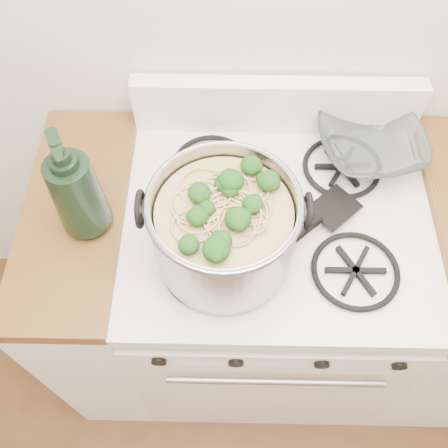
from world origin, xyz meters
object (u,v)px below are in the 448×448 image
at_px(stock_pot, 224,229).
at_px(glass_bowl, 369,148).
at_px(bottle, 73,185).
at_px(spatula, 335,206).
at_px(gas_range, 265,294).

relative_size(stock_pot, glass_bowl, 3.24).
bearing_deg(stock_pot, bottle, 167.02).
xyz_separation_m(stock_pot, spatula, (0.27, 0.13, -0.09)).
height_order(stock_pot, spatula, stock_pot).
height_order(gas_range, spatula, spatula).
bearing_deg(stock_pot, gas_range, 39.82).
distance_m(gas_range, stock_pot, 0.61).
relative_size(stock_pot, bottle, 1.13).
height_order(gas_range, glass_bowl, glass_bowl).
bearing_deg(stock_pot, spatula, 25.25).
relative_size(stock_pot, spatula, 1.13).
relative_size(spatula, bottle, 1.00).
distance_m(spatula, bottle, 0.61).
bearing_deg(stock_pot, glass_bowl, 39.68).
distance_m(gas_range, bottle, 0.79).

